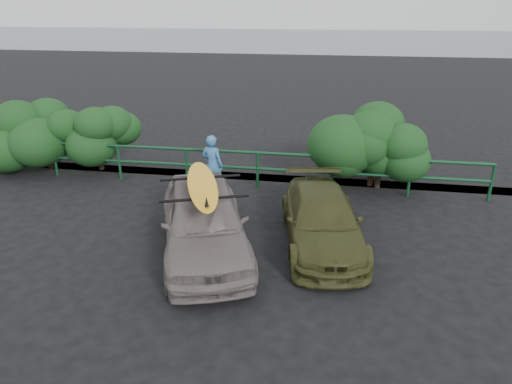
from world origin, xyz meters
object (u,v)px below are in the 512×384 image
guardrail (222,168)px  olive_vehicle (322,220)px  sedan (204,221)px  man (212,165)px  surfboard (202,184)px

guardrail → olive_vehicle: (2.83, -2.90, 0.02)m
guardrail → sedan: 3.69m
guardrail → man: size_ratio=8.66×
guardrail → sedan: sedan is taller
surfboard → sedan: bearing=0.0°
sedan → olive_vehicle: size_ratio=1.09×
guardrail → surfboard: size_ratio=5.17×
olive_vehicle → surfboard: size_ratio=1.38×
guardrail → surfboard: 3.81m
sedan → surfboard: 0.79m
sedan → guardrail: bearing=78.2°
sedan → olive_vehicle: 2.45m
man → sedan: bearing=117.0°
surfboard → guardrail: bearing=78.2°
guardrail → surfboard: surfboard is taller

